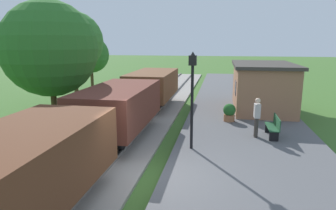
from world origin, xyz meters
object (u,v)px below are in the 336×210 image
object	(u,v)px
person_waiting	(257,116)
lamp_post_near	(192,83)
bench_down_platform	(252,90)
freight_train	(119,109)
potted_planter	(229,112)
tree_trackside_far	(73,42)
tree_trackside_mid	(50,49)
station_hut	(262,86)
bench_near_hut	(274,126)
tree_field_left	(91,55)

from	to	relation	value
person_waiting	lamp_post_near	xyz separation A→B (m)	(-2.61, -1.90, 1.62)
bench_down_platform	freight_train	bearing A→B (deg)	-121.76
potted_planter	tree_trackside_far	bearing A→B (deg)	158.87
potted_planter	person_waiting	bearing A→B (deg)	-66.12
person_waiting	tree_trackside_mid	world-z (taller)	tree_trackside_mid
tree_trackside_far	tree_trackside_mid	bearing A→B (deg)	-72.73
station_hut	bench_near_hut	xyz separation A→B (m)	(-0.15, -5.52, -0.93)
bench_near_hut	station_hut	bearing A→B (deg)	88.45
tree_trackside_mid	tree_trackside_far	size ratio (longest dim) A/B	0.99
station_hut	person_waiting	world-z (taller)	station_hut
lamp_post_near	tree_field_left	world-z (taller)	tree_field_left
freight_train	bench_down_platform	xyz separation A→B (m)	(6.65, 10.74, -0.68)
potted_planter	tree_trackside_mid	world-z (taller)	tree_trackside_mid
person_waiting	tree_trackside_far	distance (m)	13.61
freight_train	bench_down_platform	bearing A→B (deg)	58.24
tree_trackside_far	lamp_post_near	bearing A→B (deg)	-43.11
person_waiting	tree_field_left	world-z (taller)	tree_field_left
tree_trackside_far	tree_field_left	world-z (taller)	tree_trackside_far
bench_near_hut	bench_down_platform	xyz separation A→B (m)	(0.00, 9.89, 0.00)
bench_down_platform	potted_planter	distance (m)	7.80
station_hut	tree_field_left	size ratio (longest dim) A/B	1.22
bench_near_hut	tree_trackside_mid	bearing A→B (deg)	178.36
person_waiting	potted_planter	xyz separation A→B (m)	(-1.08, 2.43, -0.46)
person_waiting	freight_train	bearing A→B (deg)	4.61
tree_trackside_far	bench_down_platform	bearing A→B (deg)	16.02
tree_trackside_mid	bench_down_platform	bearing A→B (deg)	42.61
freight_train	tree_field_left	bearing A→B (deg)	118.27
lamp_post_near	tree_trackside_mid	distance (m)	7.53
potted_planter	tree_field_left	distance (m)	16.54
tree_trackside_far	person_waiting	bearing A→B (deg)	-29.29
bench_near_hut	person_waiting	world-z (taller)	person_waiting
potted_planter	tree_trackside_far	xyz separation A→B (m)	(-10.49, 4.05, 3.54)
station_hut	person_waiting	distance (m)	5.74
potted_planter	tree_field_left	xyz separation A→B (m)	(-12.32, 10.78, 2.36)
tree_trackside_mid	freight_train	bearing A→B (deg)	-16.96
bench_down_platform	tree_field_left	distance (m)	14.69
bench_near_hut	tree_trackside_far	size ratio (longest dim) A/B	0.24
station_hut	lamp_post_near	size ratio (longest dim) A/B	1.57
tree_field_left	person_waiting	bearing A→B (deg)	-44.60
potted_planter	tree_trackside_far	size ratio (longest dim) A/B	0.15
potted_planter	station_hut	bearing A→B (deg)	58.47
station_hut	tree_field_left	bearing A→B (deg)	152.11
freight_train	person_waiting	distance (m)	5.95
lamp_post_near	tree_field_left	distance (m)	18.57
tree_trackside_far	potted_planter	bearing A→B (deg)	-21.13
freight_train	bench_near_hut	world-z (taller)	freight_train
tree_trackside_mid	tree_field_left	xyz separation A→B (m)	(-3.72, 12.78, -0.87)
freight_train	station_hut	size ratio (longest dim) A/B	3.34
person_waiting	bench_near_hut	bearing A→B (deg)	-172.54
station_hut	bench_down_platform	bearing A→B (deg)	91.96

